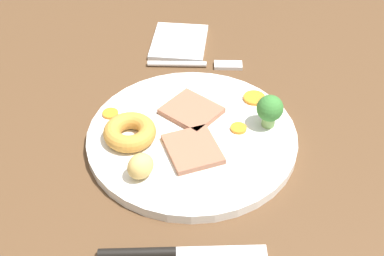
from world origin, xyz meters
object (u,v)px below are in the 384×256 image
yorkshire_pudding (130,132)px  meat_slice_main (191,111)px  carrot_coin_front (239,128)px  fork (198,64)px  knife (168,253)px  carrot_coin_back (110,114)px  carrot_coin_side (254,98)px  broccoli_floret (270,109)px  folded_napkin (179,42)px  roast_potato_left (141,166)px  dinner_plate (192,137)px  meat_slice_under (193,149)px

yorkshire_pudding → meat_slice_main: bearing=123.5°
carrot_coin_front → fork: carrot_coin_front is taller
carrot_coin_front → knife: 21.30cm
carrot_coin_front → carrot_coin_back: same height
carrot_coin_back → carrot_coin_side: bearing=100.1°
broccoli_floret → fork: broccoli_floret is taller
carrot_coin_back → folded_napkin: size_ratio=0.20×
carrot_coin_back → carrot_coin_side: 20.77cm
knife → folded_napkin: bearing=87.6°
yorkshire_pudding → carrot_coin_side: size_ratio=2.22×
roast_potato_left → carrot_coin_front: roast_potato_left is taller
broccoli_floret → carrot_coin_side: bearing=-165.9°
meat_slice_main → folded_napkin: bearing=-173.5°
dinner_plate → broccoli_floret: bearing=100.1°
roast_potato_left → fork: size_ratio=0.23×
yorkshire_pudding → carrot_coin_back: 5.97cm
yorkshire_pudding → carrot_coin_side: yorkshire_pudding is taller
carrot_coin_front → folded_napkin: size_ratio=0.20×
yorkshire_pudding → broccoli_floret: (-2.88, 18.59, 1.59)cm
meat_slice_under → yorkshire_pudding: yorkshire_pudding is taller
carrot_coin_front → folded_napkin: (-23.45, -8.69, -1.21)cm
dinner_plate → broccoli_floret: 11.10cm
knife → broccoli_floret: bearing=55.3°
carrot_coin_front → broccoli_floret: (-0.96, 4.08, 2.53)cm
meat_slice_main → broccoli_floret: bearing=76.8°
roast_potato_left → knife: size_ratio=0.19×
meat_slice_main → knife: size_ratio=0.39×
carrot_coin_front → carrot_coin_back: 18.02cm
roast_potato_left → meat_slice_under: bearing=124.9°
meat_slice_main → knife: (22.77, -2.42, -1.35)cm
dinner_plate → yorkshire_pudding: (1.03, -8.20, 1.85)cm
roast_potato_left → knife: 11.62cm
meat_slice_under → folded_napkin: 27.83cm
broccoli_floret → fork: 18.89cm
meat_slice_under → carrot_coin_back: bearing=-121.8°
carrot_coin_front → fork: 17.73cm
broccoli_floret → fork: size_ratio=0.31×
carrot_coin_back → knife: (22.32, 8.94, -1.15)cm
dinner_plate → carrot_coin_side: (-7.50, 8.97, 0.92)cm
meat_slice_under → knife: bearing=-9.9°
carrot_coin_side → dinner_plate: bearing=-50.1°
meat_slice_main → folded_napkin: 20.21cm
carrot_coin_back → broccoli_floret: bearing=84.7°
meat_slice_main → folded_napkin: meat_slice_main is taller
folded_napkin → carrot_coin_back: bearing=-23.9°
meat_slice_main → roast_potato_left: 13.57cm
carrot_coin_back → meat_slice_main: bearing=92.3°
knife → carrot_coin_front: bearing=63.3°
roast_potato_left → folded_napkin: size_ratio=0.32×
carrot_coin_side → fork: bearing=-141.5°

